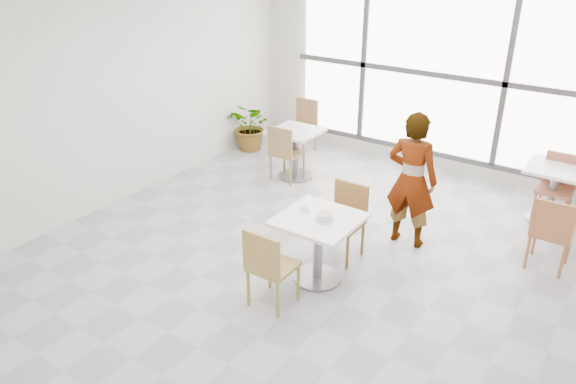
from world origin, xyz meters
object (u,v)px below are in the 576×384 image
Objects in this scene: person at (412,180)px; bg_table_right at (553,187)px; main_table at (318,237)px; chair_near at (268,264)px; coffee_cup at (304,208)px; bg_chair_left_far at (304,121)px; bg_chair_left_near at (284,150)px; chair_far at (346,215)px; oatmeal_bowl at (325,216)px; bg_chair_right_near at (552,230)px; plant_left at (252,126)px; bg_chair_right_far at (557,183)px; bg_table_left at (296,147)px.

bg_table_right is (1.29, 1.54, -0.33)m from person.
main_table is 0.92× the size of chair_near.
coffee_cup is 0.18× the size of bg_chair_left_far.
chair_near is 1.00× the size of bg_chair_left_near.
main_table is 0.70m from chair_near.
chair_far is 4.14× the size of oatmeal_bowl.
person is 2.36m from bg_chair_left_near.
bg_chair_left_near is 1.00× the size of bg_chair_right_near.
oatmeal_bowl is 1.32× the size of coffee_cup.
oatmeal_bowl is 2.70m from bg_chair_left_near.
bg_chair_left_far is 4.56m from bg_chair_right_near.
oatmeal_bowl is 0.25× the size of plant_left.
plant_left is at bearing -32.51° from bg_chair_left_near.
bg_chair_right_far is at bearing -131.56° from person.
oatmeal_bowl is 0.24× the size of bg_chair_left_near.
bg_table_right is at bearing -100.24° from bg_chair_right_far.
bg_chair_left_far reaches higher than bg_table_left.
bg_table_left is 1.37m from plant_left.
main_table is 1.07× the size of bg_table_left.
chair_near is (-0.15, -0.68, -0.02)m from main_table.
chair_far and bg_chair_left_far have the same top height.
chair_far is 2.19m from bg_chair_left_near.
bg_chair_right_far is at bearing -163.92° from bg_chair_left_near.
main_table is at bearing 174.87° from oatmeal_bowl.
chair_near is 3.26m from bg_table_left.
bg_table_right is 0.86× the size of bg_chair_left_far.
bg_chair_left_near is at bearing -4.97° from bg_chair_right_near.
plant_left is at bearing 145.15° from chair_far.
main_table is 0.92× the size of bg_chair_left_far.
bg_table_left is at bearing -8.58° from bg_chair_right_near.
person is 2.18× the size of bg_table_left.
bg_chair_right_near is 1.37m from bg_chair_right_far.
bg_chair_right_far is at bearing -3.69° from bg_chair_left_far.
bg_chair_left_near reaches higher than main_table.
coffee_cup is 3.53m from bg_chair_right_far.
chair_near reaches higher than coffee_cup.
chair_far and bg_chair_left_near have the same top height.
oatmeal_bowl is (0.09, -0.64, 0.29)m from chair_far.
chair_far reaches higher than bg_table_right.
plant_left is (-0.72, -0.51, -0.08)m from bg_chair_left_far.
bg_chair_left_far is (-0.50, 1.29, 0.00)m from bg_chair_left_near.
bg_chair_left_near is (-0.04, -0.23, 0.01)m from bg_table_left.
chair_near is 3.12m from bg_chair_right_near.
person is 2.04m from bg_table_right.
bg_table_left is 0.89× the size of plant_left.
coffee_cup is (-0.06, 0.73, 0.28)m from chair_near.
plant_left is at bearing -12.48° from bg_chair_right_near.
coffee_cup reaches higher than main_table.
bg_table_right is (1.75, 2.83, -0.04)m from main_table.
oatmeal_bowl is 0.24× the size of bg_chair_right_far.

